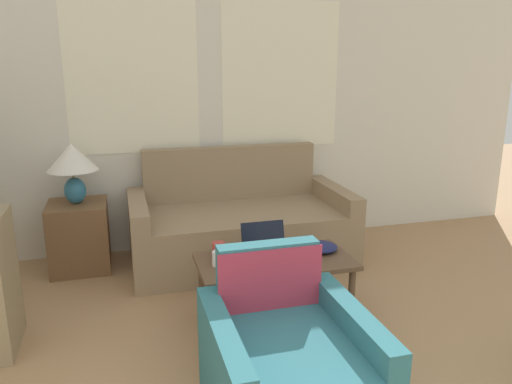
# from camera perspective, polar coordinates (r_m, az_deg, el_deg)

# --- Properties ---
(wall_back) EXTENTS (6.26, 0.06, 2.60)m
(wall_back) POSITION_cam_1_polar(r_m,az_deg,el_deg) (4.56, -4.33, 10.06)
(wall_back) COLOR silver
(wall_back) RESTS_ON ground_plane
(couch) EXTENTS (1.84, 0.92, 0.94)m
(couch) POSITION_cam_1_polar(r_m,az_deg,el_deg) (4.32, -1.91, -4.06)
(couch) COLOR #937A5B
(couch) RESTS_ON ground_plane
(armchair) EXTENTS (0.72, 0.81, 0.79)m
(armchair) POSITION_cam_1_polar(r_m,az_deg,el_deg) (2.50, 3.48, -19.60)
(armchair) COLOR #2D6B75
(armchair) RESTS_ON ground_plane
(side_table) EXTENTS (0.46, 0.46, 0.56)m
(side_table) POSITION_cam_1_polar(r_m,az_deg,el_deg) (4.36, -19.52, -4.78)
(side_table) COLOR brown
(side_table) RESTS_ON ground_plane
(table_lamp) EXTENTS (0.40, 0.40, 0.49)m
(table_lamp) POSITION_cam_1_polar(r_m,az_deg,el_deg) (4.21, -20.24, 3.22)
(table_lamp) COLOR teal
(table_lamp) RESTS_ON side_table
(coffee_table) EXTENTS (1.00, 0.52, 0.43)m
(coffee_table) POSITION_cam_1_polar(r_m,az_deg,el_deg) (3.29, 2.19, -8.53)
(coffee_table) COLOR brown
(coffee_table) RESTS_ON ground_plane
(laptop) EXTENTS (0.29, 0.28, 0.23)m
(laptop) POSITION_cam_1_polar(r_m,az_deg,el_deg) (3.23, 1.24, -6.93)
(laptop) COLOR black
(laptop) RESTS_ON coffee_table
(cup_navy) EXTENTS (0.09, 0.09, 0.09)m
(cup_navy) POSITION_cam_1_polar(r_m,az_deg,el_deg) (3.22, 6.40, -7.31)
(cup_navy) COLOR gold
(cup_navy) RESTS_ON coffee_table
(cup_yellow) EXTENTS (0.07, 0.07, 0.09)m
(cup_yellow) POSITION_cam_1_polar(r_m,az_deg,el_deg) (3.16, -4.37, -7.59)
(cup_yellow) COLOR white
(cup_yellow) RESTS_ON coffee_table
(cup_white) EXTENTS (0.08, 0.08, 0.10)m
(cup_white) POSITION_cam_1_polar(r_m,az_deg,el_deg) (3.29, -4.30, -6.62)
(cup_white) COLOR #B23D38
(cup_white) RESTS_ON coffee_table
(snack_bowl) EXTENTS (0.22, 0.22, 0.06)m
(snack_bowl) POSITION_cam_1_polar(r_m,az_deg,el_deg) (3.43, 7.48, -6.24)
(snack_bowl) COLOR #191E4C
(snack_bowl) RESTS_ON coffee_table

